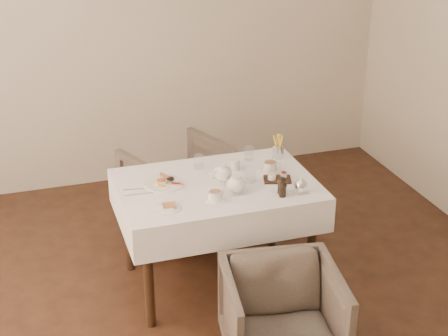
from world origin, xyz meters
TOP-DOWN VIEW (x-y plane):
  - table at (0.16, 0.65)m, footprint 1.28×0.88m
  - armchair_near at (0.27, -0.25)m, footprint 0.74×0.75m
  - armchair_far at (0.13, 1.42)m, footprint 0.98×0.99m
  - breakfast_plate at (-0.17, 0.74)m, footprint 0.26×0.26m
  - side_plate at (-0.23, 0.40)m, footprint 0.17×0.16m
  - teapot_centre at (0.21, 0.67)m, footprint 0.20×0.17m
  - teapot_front at (0.24, 0.48)m, footprint 0.19×0.17m
  - creamer at (0.34, 0.81)m, footprint 0.06×0.06m
  - teacup_near at (0.08, 0.42)m, footprint 0.13×0.13m
  - teacup_far at (0.56, 0.71)m, footprint 0.14×0.14m
  - glass_left at (0.12, 0.91)m, footprint 0.08×0.08m
  - glass_mid at (0.38, 0.60)m, footprint 0.08×0.08m
  - glass_right at (0.49, 0.95)m, footprint 0.08×0.08m
  - condiment_board at (0.55, 0.57)m, footprint 0.20×0.16m
  - pepper_mill_left at (0.49, 0.34)m, footprint 0.06×0.06m
  - pepper_mill_right at (0.50, 0.39)m, footprint 0.07×0.07m
  - silver_pot at (0.62, 0.36)m, footprint 0.11×0.09m
  - fries_cup at (0.69, 0.91)m, footprint 0.08×0.08m
  - cutlery_fork at (-0.34, 0.72)m, footprint 0.19×0.04m
  - cutlery_knife at (-0.36, 0.64)m, footprint 0.19×0.03m

SIDE VIEW (x-z plane):
  - armchair_near at x=0.27m, z-range 0.00..0.60m
  - armchair_far at x=0.13m, z-range 0.00..0.69m
  - table at x=0.16m, z-range 0.26..1.02m
  - cutlery_knife at x=-0.36m, z-range 0.76..0.76m
  - cutlery_fork at x=-0.34m, z-range 0.76..0.76m
  - side_plate at x=-0.23m, z-range 0.75..0.77m
  - breakfast_plate at x=-0.17m, z-range 0.75..0.78m
  - condiment_board at x=0.55m, z-range 0.75..0.79m
  - teacup_near at x=0.08m, z-range 0.75..0.82m
  - teacup_far at x=0.56m, z-range 0.75..0.82m
  - creamer at x=0.34m, z-range 0.76..0.83m
  - glass_mid at x=0.38m, z-range 0.76..0.85m
  - glass_left at x=0.12m, z-range 0.76..0.85m
  - glass_right at x=0.49m, z-range 0.76..0.85m
  - pepper_mill_left at x=0.49m, z-range 0.76..0.86m
  - silver_pot at x=0.62m, z-range 0.76..0.87m
  - pepper_mill_right at x=0.50m, z-range 0.76..0.87m
  - teapot_front at x=0.24m, z-range 0.76..0.89m
  - teapot_centre at x=0.21m, z-range 0.76..0.89m
  - fries_cup at x=0.69m, z-range 0.74..0.92m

